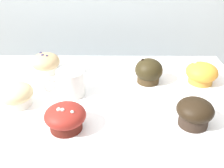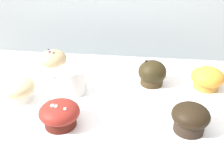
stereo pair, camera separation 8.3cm
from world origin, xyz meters
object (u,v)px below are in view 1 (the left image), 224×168
Objects in this scene: muffin_front_left at (195,112)px; muffin_back_center at (149,72)px; muffin_back_left at (201,73)px; muffin_front_right at (16,95)px; muffin_back_right at (46,63)px; muffin_front_center at (65,117)px; coffee_cup at (70,82)px.

muffin_front_left is 1.03× the size of muffin_back_center.
muffin_back_left is 0.62m from muffin_front_right.
muffin_back_center is at bearing -11.11° from muffin_back_right.
muffin_front_right is (-0.17, 0.11, -0.00)m from muffin_front_center.
muffin_back_center is at bearing 18.06° from coffee_cup.
muffin_front_center is 1.14× the size of muffin_back_center.
muffin_front_left is 0.76× the size of coffee_cup.
coffee_cup is at bearing -169.43° from muffin_back_left.
muffin_back_left is at bearing 69.70° from muffin_front_left.
coffee_cup reaches higher than muffin_front_right.
muffin_front_center is 0.36m from muffin_back_center.
muffin_back_right is at bearing 79.89° from muffin_front_right.
muffin_front_left is (0.48, -0.32, 0.00)m from muffin_back_right.
coffee_cup is (-0.45, -0.08, 0.01)m from muffin_back_left.
muffin_back_left is at bearing 30.76° from muffin_front_center.
muffin_front_right is at bearing -160.55° from muffin_back_center.
muffin_back_right and muffin_front_left have the same top height.
muffin_back_center is 0.28m from coffee_cup.
muffin_front_center is 0.35m from muffin_front_left.
muffin_front_left is at bearing -68.29° from muffin_back_center.
muffin_back_left is at bearing -0.67° from muffin_back_center.
muffin_back_right is 1.02× the size of muffin_front_right.
coffee_cup is at bearing -54.10° from muffin_back_right.
muffin_front_right is at bearing -158.27° from coffee_cup.
muffin_front_right is at bearing 146.16° from muffin_front_center.
muffin_front_right is at bearing 169.66° from muffin_front_left.
muffin_front_center is at bearing -68.94° from muffin_back_right.
muffin_back_center reaches higher than muffin_back_right.
muffin_front_center is at bearing -133.76° from muffin_back_center.
coffee_cup reaches higher than muffin_front_left.
muffin_front_left reaches higher than muffin_back_left.
muffin_back_center is at bearing 19.45° from muffin_front_right.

